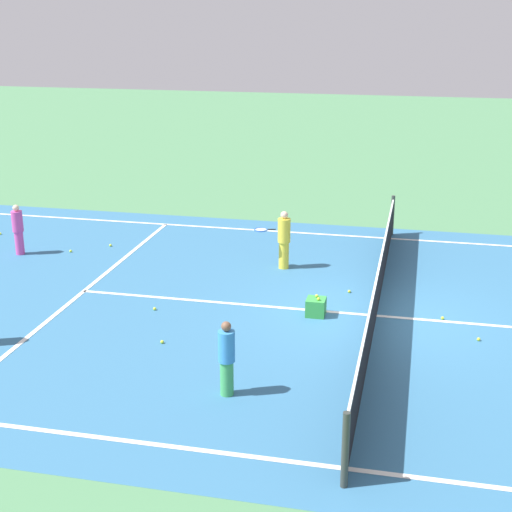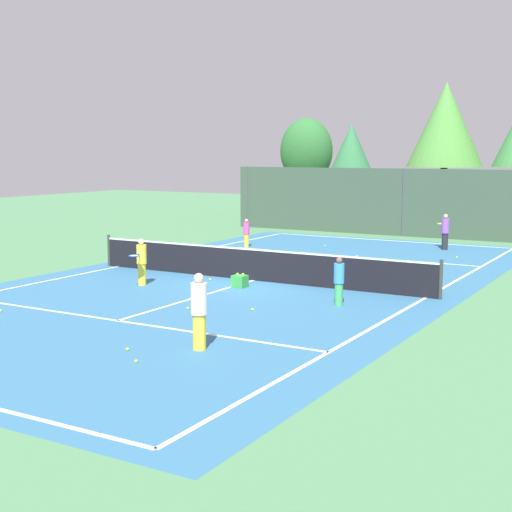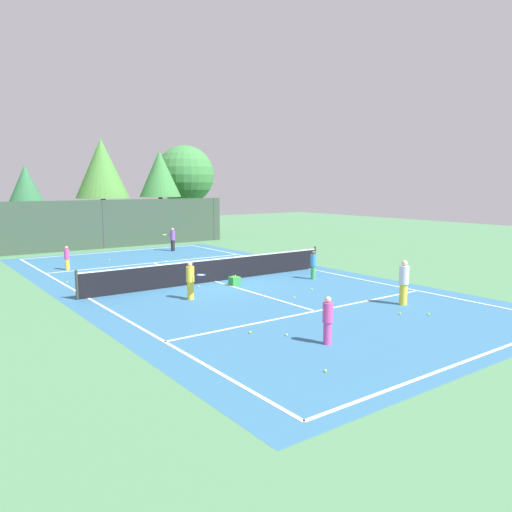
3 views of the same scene
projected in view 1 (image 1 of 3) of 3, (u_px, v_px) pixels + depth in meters
ground_plane at (376, 316)px, 15.44m from camera, size 80.00×80.00×0.00m
court_surface at (376, 316)px, 15.44m from camera, size 13.00×25.00×0.01m
tennis_net at (377, 293)px, 15.28m from camera, size 11.90×0.10×1.10m
player_1 at (283, 239)px, 18.03m from camera, size 0.51×0.88×1.41m
player_2 at (18, 229)px, 19.07m from camera, size 0.28×0.28×1.29m
player_3 at (227, 358)px, 12.13m from camera, size 0.27×0.27×1.28m
ball_crate at (316, 307)px, 15.42m from camera, size 0.40×0.38×0.43m
tennis_ball_0 at (479, 339)px, 14.29m from camera, size 0.07×0.07×0.07m
tennis_ball_1 at (155, 309)px, 15.72m from camera, size 0.07×0.07×0.07m
tennis_ball_4 at (71, 251)px, 19.41m from camera, size 0.07×0.07×0.07m
tennis_ball_7 at (162, 342)px, 14.18m from camera, size 0.07×0.07×0.07m
tennis_ball_8 at (0, 234)px, 20.89m from camera, size 0.07×0.07×0.07m
tennis_ball_9 at (349, 291)px, 16.67m from camera, size 0.07×0.07×0.07m
tennis_ball_10 at (111, 245)px, 19.87m from camera, size 0.07×0.07×0.07m
tennis_ball_12 at (442, 318)px, 15.26m from camera, size 0.07×0.07×0.07m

